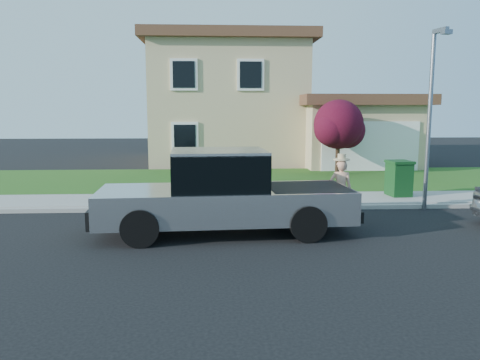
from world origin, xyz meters
name	(u,v)px	position (x,y,z in m)	size (l,w,h in m)	color
ground	(248,236)	(0.00, 0.00, 0.00)	(80.00, 80.00, 0.00)	black
curb	(275,208)	(1.00, 2.90, 0.06)	(40.00, 0.20, 0.12)	gray
sidewalk	(270,200)	(1.00, 4.00, 0.07)	(40.00, 2.00, 0.15)	gray
lawn	(257,180)	(1.00, 8.50, 0.05)	(40.00, 7.00, 0.10)	#1E4313
house	(251,106)	(1.31, 16.38, 3.17)	(14.00, 11.30, 6.85)	tan
pickup_truck	(224,195)	(-0.53, 0.34, 0.92)	(6.13, 2.43, 1.98)	black
woman	(341,188)	(2.61, 1.67, 0.83)	(0.66, 0.52, 1.75)	#DF9D7A
ornamental_tree	(339,127)	(4.68, 9.78, 2.19)	(2.39, 2.15, 3.27)	black
trash_bin	(399,178)	(5.20, 4.19, 0.73)	(0.76, 0.86, 1.14)	#103B16
street_lamp	(431,109)	(5.43, 2.70, 2.92)	(0.32, 0.67, 5.13)	slate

